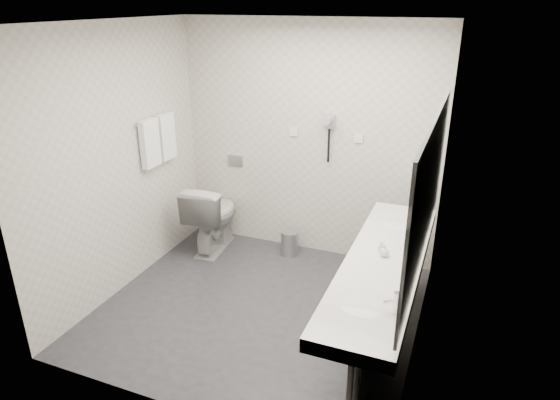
% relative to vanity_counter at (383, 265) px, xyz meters
% --- Properties ---
extents(floor, '(2.80, 2.80, 0.00)m').
position_rel_vanity_counter_xyz_m(floor, '(-1.12, 0.20, -0.80)').
color(floor, '#29282E').
rests_on(floor, ground).
extents(ceiling, '(2.80, 2.80, 0.00)m').
position_rel_vanity_counter_xyz_m(ceiling, '(-1.12, 0.20, 1.70)').
color(ceiling, silver).
rests_on(ceiling, wall_back).
extents(wall_back, '(2.80, 0.00, 2.80)m').
position_rel_vanity_counter_xyz_m(wall_back, '(-1.12, 1.50, 0.45)').
color(wall_back, beige).
rests_on(wall_back, floor).
extents(wall_front, '(2.80, 0.00, 2.80)m').
position_rel_vanity_counter_xyz_m(wall_front, '(-1.12, -1.10, 0.45)').
color(wall_front, beige).
rests_on(wall_front, floor).
extents(wall_left, '(0.00, 2.60, 2.60)m').
position_rel_vanity_counter_xyz_m(wall_left, '(-2.52, 0.20, 0.45)').
color(wall_left, beige).
rests_on(wall_left, floor).
extents(wall_right, '(0.00, 2.60, 2.60)m').
position_rel_vanity_counter_xyz_m(wall_right, '(0.27, 0.20, 0.45)').
color(wall_right, beige).
rests_on(wall_right, floor).
extents(vanity_counter, '(0.55, 2.20, 0.10)m').
position_rel_vanity_counter_xyz_m(vanity_counter, '(0.00, 0.00, 0.00)').
color(vanity_counter, silver).
rests_on(vanity_counter, floor).
extents(vanity_panel, '(0.03, 2.15, 0.75)m').
position_rel_vanity_counter_xyz_m(vanity_panel, '(0.02, 0.00, -0.42)').
color(vanity_panel, gray).
rests_on(vanity_panel, floor).
extents(vanity_post_far, '(0.06, 0.06, 0.75)m').
position_rel_vanity_counter_xyz_m(vanity_post_far, '(0.05, 1.04, -0.42)').
color(vanity_post_far, silver).
rests_on(vanity_post_far, floor).
extents(mirror, '(0.02, 2.20, 1.05)m').
position_rel_vanity_counter_xyz_m(mirror, '(0.26, 0.00, 0.65)').
color(mirror, '#B2BCC6').
rests_on(mirror, wall_right).
extents(basin_near, '(0.40, 0.31, 0.05)m').
position_rel_vanity_counter_xyz_m(basin_near, '(0.00, -0.65, 0.04)').
color(basin_near, silver).
rests_on(basin_near, vanity_counter).
extents(basin_far, '(0.40, 0.31, 0.05)m').
position_rel_vanity_counter_xyz_m(basin_far, '(0.00, 0.65, 0.04)').
color(basin_far, silver).
rests_on(basin_far, vanity_counter).
extents(faucet_near, '(0.04, 0.04, 0.15)m').
position_rel_vanity_counter_xyz_m(faucet_near, '(0.19, -0.65, 0.12)').
color(faucet_near, silver).
rests_on(faucet_near, vanity_counter).
extents(faucet_far, '(0.04, 0.04, 0.15)m').
position_rel_vanity_counter_xyz_m(faucet_far, '(0.19, 0.65, 0.12)').
color(faucet_far, silver).
rests_on(faucet_far, vanity_counter).
extents(soap_bottle_a, '(0.05, 0.05, 0.09)m').
position_rel_vanity_counter_xyz_m(soap_bottle_a, '(-0.05, 0.13, 0.10)').
color(soap_bottle_a, white).
rests_on(soap_bottle_a, vanity_counter).
extents(soap_bottle_b, '(0.10, 0.10, 0.09)m').
position_rel_vanity_counter_xyz_m(soap_bottle_b, '(-0.01, 0.05, 0.10)').
color(soap_bottle_b, white).
rests_on(soap_bottle_b, vanity_counter).
extents(soap_bottle_c, '(0.05, 0.05, 0.12)m').
position_rel_vanity_counter_xyz_m(soap_bottle_c, '(0.18, 0.04, 0.11)').
color(soap_bottle_c, white).
rests_on(soap_bottle_c, vanity_counter).
extents(glass_left, '(0.06, 0.06, 0.10)m').
position_rel_vanity_counter_xyz_m(glass_left, '(0.13, 0.27, 0.10)').
color(glass_left, silver).
rests_on(glass_left, vanity_counter).
extents(glass_right, '(0.06, 0.06, 0.10)m').
position_rel_vanity_counter_xyz_m(glass_right, '(0.13, 0.36, 0.10)').
color(glass_right, silver).
rests_on(glass_right, vanity_counter).
extents(toilet, '(0.52, 0.82, 0.80)m').
position_rel_vanity_counter_xyz_m(toilet, '(-2.09, 1.11, -0.40)').
color(toilet, silver).
rests_on(toilet, floor).
extents(flush_plate, '(0.18, 0.02, 0.12)m').
position_rel_vanity_counter_xyz_m(flush_plate, '(-1.98, 1.49, 0.15)').
color(flush_plate, '#B2B5BA').
rests_on(flush_plate, wall_back).
extents(pedal_bin, '(0.25, 0.25, 0.27)m').
position_rel_vanity_counter_xyz_m(pedal_bin, '(-1.23, 1.27, -0.67)').
color(pedal_bin, '#B2B5BA').
rests_on(pedal_bin, floor).
extents(bin_lid, '(0.19, 0.19, 0.02)m').
position_rel_vanity_counter_xyz_m(bin_lid, '(-1.23, 1.27, -0.52)').
color(bin_lid, '#B2B5BA').
rests_on(bin_lid, pedal_bin).
extents(towel_rail, '(0.02, 0.62, 0.02)m').
position_rel_vanity_counter_xyz_m(towel_rail, '(-2.47, 0.75, 0.75)').
color(towel_rail, silver).
rests_on(towel_rail, wall_left).
extents(towel_near, '(0.07, 0.24, 0.48)m').
position_rel_vanity_counter_xyz_m(towel_near, '(-2.46, 0.61, 0.53)').
color(towel_near, white).
rests_on(towel_near, towel_rail).
extents(towel_far, '(0.07, 0.24, 0.48)m').
position_rel_vanity_counter_xyz_m(towel_far, '(-2.46, 0.89, 0.53)').
color(towel_far, white).
rests_on(towel_far, towel_rail).
extents(dryer_cradle, '(0.10, 0.04, 0.14)m').
position_rel_vanity_counter_xyz_m(dryer_cradle, '(-0.88, 1.47, 0.70)').
color(dryer_cradle, gray).
rests_on(dryer_cradle, wall_back).
extents(dryer_barrel, '(0.08, 0.14, 0.08)m').
position_rel_vanity_counter_xyz_m(dryer_barrel, '(-0.88, 1.40, 0.73)').
color(dryer_barrel, gray).
rests_on(dryer_barrel, dryer_cradle).
extents(dryer_cord, '(0.02, 0.02, 0.35)m').
position_rel_vanity_counter_xyz_m(dryer_cord, '(-0.88, 1.46, 0.45)').
color(dryer_cord, black).
rests_on(dryer_cord, dryer_cradle).
extents(switch_plate_a, '(0.09, 0.02, 0.09)m').
position_rel_vanity_counter_xyz_m(switch_plate_a, '(-1.27, 1.49, 0.55)').
color(switch_plate_a, silver).
rests_on(switch_plate_a, wall_back).
extents(switch_plate_b, '(0.09, 0.02, 0.09)m').
position_rel_vanity_counter_xyz_m(switch_plate_b, '(-0.57, 1.49, 0.55)').
color(switch_plate_b, silver).
rests_on(switch_plate_b, wall_back).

